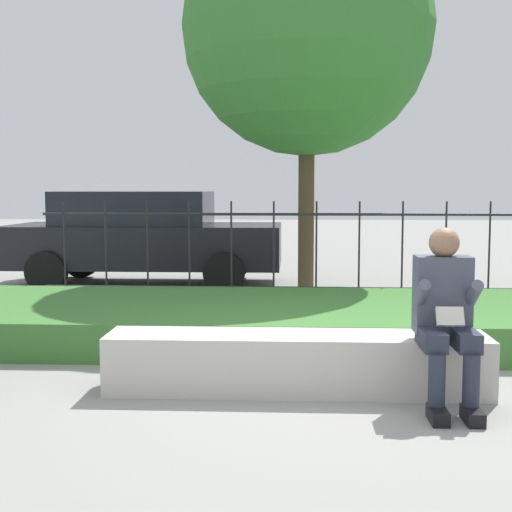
{
  "coord_description": "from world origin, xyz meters",
  "views": [
    {
      "loc": [
        -0.3,
        -5.16,
        1.49
      ],
      "look_at": [
        -0.59,
        0.59,
        0.95
      ],
      "focal_mm": 50.0,
      "sensor_mm": 36.0,
      "label": 1
    }
  ],
  "objects_px": {
    "stone_bench": "(297,366)",
    "tree_behind_fence": "(307,30)",
    "person_seated_reader": "(445,311)",
    "car_parked_left": "(144,236)"
  },
  "relations": [
    {
      "from": "car_parked_left",
      "to": "tree_behind_fence",
      "type": "height_order",
      "value": "tree_behind_fence"
    },
    {
      "from": "car_parked_left",
      "to": "tree_behind_fence",
      "type": "xyz_separation_m",
      "value": [
        2.51,
        -1.32,
        2.83
      ]
    },
    {
      "from": "stone_bench",
      "to": "car_parked_left",
      "type": "distance_m",
      "value": 6.32
    },
    {
      "from": "stone_bench",
      "to": "tree_behind_fence",
      "type": "relative_size",
      "value": 0.53
    },
    {
      "from": "stone_bench",
      "to": "tree_behind_fence",
      "type": "bearing_deg",
      "value": 88.09
    },
    {
      "from": "person_seated_reader",
      "to": "tree_behind_fence",
      "type": "distance_m",
      "value": 5.7
    },
    {
      "from": "stone_bench",
      "to": "tree_behind_fence",
      "type": "xyz_separation_m",
      "value": [
        0.15,
        4.52,
        3.4
      ]
    },
    {
      "from": "stone_bench",
      "to": "person_seated_reader",
      "type": "distance_m",
      "value": 1.16
    },
    {
      "from": "car_parked_left",
      "to": "tree_behind_fence",
      "type": "relative_size",
      "value": 0.8
    },
    {
      "from": "stone_bench",
      "to": "car_parked_left",
      "type": "relative_size",
      "value": 0.67
    }
  ]
}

